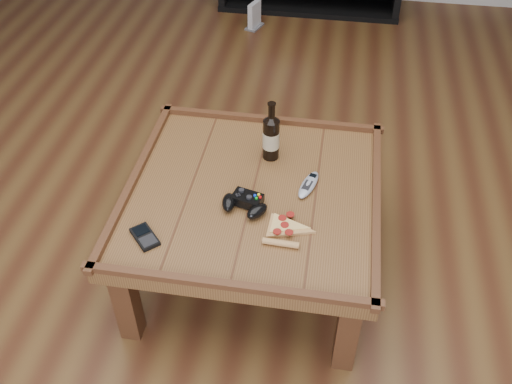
# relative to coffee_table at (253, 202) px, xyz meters

# --- Properties ---
(ground) EXTENTS (6.00, 6.00, 0.00)m
(ground) POSITION_rel_coffee_table_xyz_m (0.00, 0.00, -0.39)
(ground) COLOR #472514
(ground) RESTS_ON ground
(coffee_table) EXTENTS (1.03, 1.03, 0.48)m
(coffee_table) POSITION_rel_coffee_table_xyz_m (0.00, 0.00, 0.00)
(coffee_table) COLOR #563518
(coffee_table) RESTS_ON ground
(beer_bottle) EXTENTS (0.07, 0.07, 0.27)m
(beer_bottle) POSITION_rel_coffee_table_xyz_m (0.04, 0.23, 0.17)
(beer_bottle) COLOR black
(beer_bottle) RESTS_ON coffee_table
(game_controller) EXTENTS (0.20, 0.16, 0.05)m
(game_controller) POSITION_rel_coffee_table_xyz_m (-0.01, -0.10, 0.08)
(game_controller) COLOR black
(game_controller) RESTS_ON coffee_table
(pizza_slice) EXTENTS (0.15, 0.24, 0.02)m
(pizza_slice) POSITION_rel_coffee_table_xyz_m (0.15, -0.19, 0.07)
(pizza_slice) COLOR tan
(pizza_slice) RESTS_ON coffee_table
(smartphone) EXTENTS (0.14, 0.14, 0.02)m
(smartphone) POSITION_rel_coffee_table_xyz_m (-0.35, -0.31, 0.07)
(smartphone) COLOR black
(smartphone) RESTS_ON coffee_table
(remote_control) EXTENTS (0.10, 0.18, 0.03)m
(remote_control) POSITION_rel_coffee_table_xyz_m (0.22, 0.06, 0.07)
(remote_control) COLOR #9CA0AA
(remote_control) RESTS_ON coffee_table
(game_console) EXTENTS (0.13, 0.18, 0.19)m
(game_console) POSITION_rel_coffee_table_xyz_m (-0.37, 2.31, -0.30)
(game_console) COLOR slate
(game_console) RESTS_ON ground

